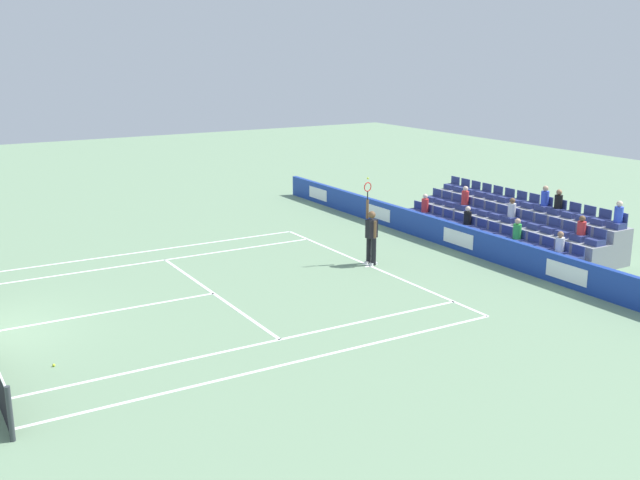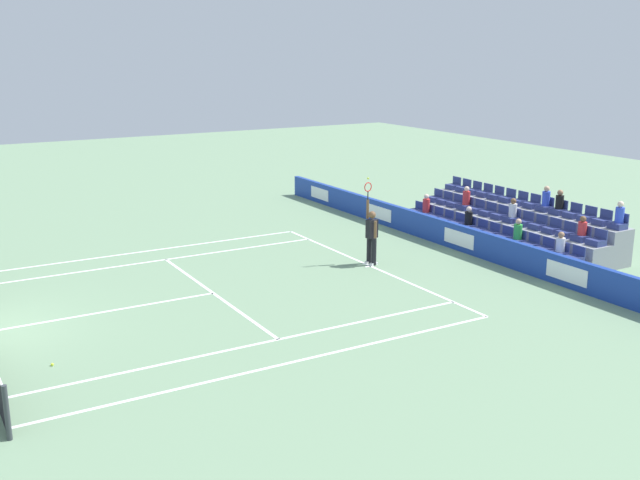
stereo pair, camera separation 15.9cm
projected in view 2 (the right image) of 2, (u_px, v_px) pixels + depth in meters
name	position (u px, v px, depth m)	size (l,w,h in m)	color
line_baseline	(370.00, 266.00, 24.30)	(10.97, 0.10, 0.01)	white
line_service	(213.00, 293.00, 21.61)	(8.23, 0.10, 0.01)	white
line_centre_service	(102.00, 312.00, 20.05)	(0.10, 6.40, 0.01)	white
line_singles_sideline_left	(153.00, 261.00, 24.83)	(0.10, 11.89, 0.01)	white
line_singles_sideline_right	(262.00, 343.00, 17.95)	(0.10, 11.89, 0.01)	white
line_doubles_sideline_left	(140.00, 252.00, 25.98)	(0.10, 11.89, 0.01)	white
line_doubles_sideline_right	(288.00, 363.00, 16.81)	(0.10, 11.89, 0.01)	white
line_centre_mark	(368.00, 266.00, 24.25)	(0.10, 0.20, 0.01)	white
sponsor_barrier	(461.00, 238.00, 26.05)	(24.00, 0.22, 0.91)	#193899
tennis_player	(372.00, 235.00, 24.27)	(0.53, 0.39, 2.85)	black
stadium_stand	(511.00, 228.00, 27.15)	(8.68, 2.85, 2.17)	gray
loose_tennis_ball	(52.00, 364.00, 16.66)	(0.07, 0.07, 0.07)	#D1E533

